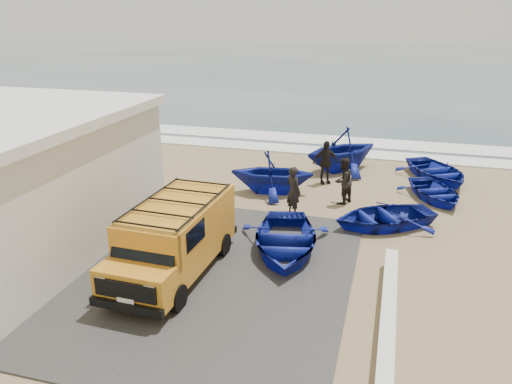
# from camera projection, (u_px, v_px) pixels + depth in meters

# --- Properties ---
(ground) EXTENTS (160.00, 160.00, 0.00)m
(ground) POSITION_uv_depth(u_px,v_px,m) (231.00, 246.00, 16.10)
(ground) COLOR #927B55
(slab) EXTENTS (12.00, 10.00, 0.05)m
(slab) POSITION_uv_depth(u_px,v_px,m) (146.00, 266.00, 14.79)
(slab) COLOR #3E3C39
(slab) RESTS_ON ground
(ocean) EXTENTS (180.00, 88.00, 0.01)m
(ocean) POSITION_uv_depth(u_px,v_px,m) (363.00, 66.00, 66.66)
(ocean) COLOR #385166
(ocean) RESTS_ON ground
(surf_line) EXTENTS (180.00, 1.60, 0.06)m
(surf_line) POSITION_uv_depth(u_px,v_px,m) (301.00, 150.00, 26.92)
(surf_line) COLOR white
(surf_line) RESTS_ON ground
(surf_wash) EXTENTS (180.00, 2.20, 0.04)m
(surf_wash) POSITION_uv_depth(u_px,v_px,m) (309.00, 139.00, 29.18)
(surf_wash) COLOR white
(surf_wash) RESTS_ON ground
(parapet) EXTENTS (0.35, 6.00, 0.55)m
(parapet) POSITION_uv_depth(u_px,v_px,m) (388.00, 314.00, 12.02)
(parapet) COLOR silver
(parapet) RESTS_ON ground
(van) EXTENTS (2.17, 5.08, 2.15)m
(van) POSITION_uv_depth(u_px,v_px,m) (175.00, 236.00, 14.06)
(van) COLOR orange
(van) RESTS_ON ground
(boat_near_left) EXTENTS (3.73, 4.66, 0.86)m
(boat_near_left) POSITION_uv_depth(u_px,v_px,m) (285.00, 240.00, 15.53)
(boat_near_left) COLOR #132196
(boat_near_left) RESTS_ON ground
(boat_near_right) EXTENTS (4.49, 4.14, 0.76)m
(boat_near_right) POSITION_uv_depth(u_px,v_px,m) (383.00, 216.00, 17.39)
(boat_near_right) COLOR #132196
(boat_near_right) RESTS_ON ground
(boat_mid_left) EXTENTS (3.77, 3.39, 1.77)m
(boat_mid_left) POSITION_uv_depth(u_px,v_px,m) (272.00, 172.00, 20.43)
(boat_mid_left) COLOR #132196
(boat_mid_left) RESTS_ON ground
(boat_mid_right) EXTENTS (3.42, 3.89, 0.67)m
(boat_mid_right) POSITION_uv_depth(u_px,v_px,m) (435.00, 192.00, 19.87)
(boat_mid_right) COLOR #132196
(boat_mid_right) RESTS_ON ground
(boat_far_left) EXTENTS (5.10, 5.11, 2.04)m
(boat_far_left) POSITION_uv_depth(u_px,v_px,m) (342.00, 149.00, 23.26)
(boat_far_left) COLOR #132196
(boat_far_left) RESTS_ON ground
(boat_far_right) EXTENTS (4.23, 4.67, 0.79)m
(boat_far_right) POSITION_uv_depth(u_px,v_px,m) (437.00, 171.00, 22.18)
(boat_far_right) COLOR #132196
(boat_far_right) RESTS_ON ground
(fisherman_front) EXTENTS (0.81, 0.78, 1.87)m
(fisherman_front) POSITION_uv_depth(u_px,v_px,m) (293.00, 191.00, 18.17)
(fisherman_front) COLOR black
(fisherman_front) RESTS_ON ground
(fisherman_middle) EXTENTS (1.04, 1.12, 1.84)m
(fisherman_middle) POSITION_uv_depth(u_px,v_px,m) (343.00, 181.00, 19.31)
(fisherman_middle) COLOR black
(fisherman_middle) RESTS_ON ground
(fisherman_back) EXTENTS (1.20, 0.90, 1.90)m
(fisherman_back) POSITION_uv_depth(u_px,v_px,m) (325.00, 162.00, 21.55)
(fisherman_back) COLOR black
(fisherman_back) RESTS_ON ground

